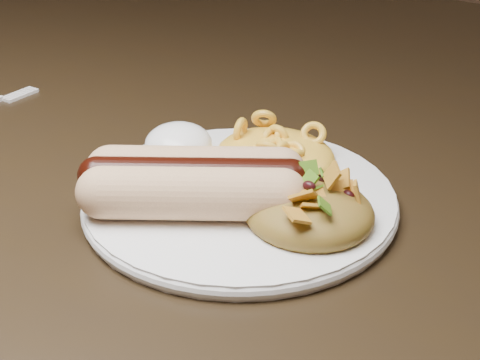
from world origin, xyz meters
The scene contains 6 objects.
table centered at (0.00, 0.00, 0.66)m, with size 1.60×0.90×0.75m.
plate centered at (0.11, -0.16, 0.76)m, with size 0.21×0.21×0.01m, color white.
hotdog centered at (0.09, -0.19, 0.78)m, with size 0.12×0.12×0.03m.
mac_and_cheese centered at (0.10, -0.11, 0.78)m, with size 0.09×0.08×0.03m, color #FFBB4A.
sour_cream centered at (0.04, -0.14, 0.78)m, with size 0.05×0.05×0.03m, color white.
taco_salad centered at (0.17, -0.17, 0.78)m, with size 0.08×0.08×0.04m.
Camera 1 is at (0.36, -0.52, 1.01)m, focal length 55.00 mm.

